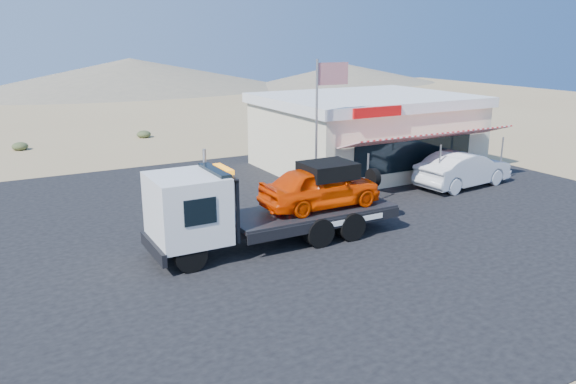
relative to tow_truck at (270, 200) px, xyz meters
The scene contains 6 objects.
ground 2.12m from the tow_truck, 125.80° to the right, with size 120.00×120.00×0.00m, color #987D56.
asphalt_lot 2.65m from the tow_truck, 57.72° to the left, with size 32.00×24.00×0.02m, color black.
tow_truck is the anchor object (origin of this frame).
white_sedan 11.67m from the tow_truck, 11.65° to the left, with size 1.77×5.08×1.67m, color silver.
jerky_store 12.42m from the tow_truck, 38.94° to the left, with size 10.40×9.97×3.90m.
flagpole 5.72m from the tow_truck, 39.15° to the left, with size 1.55×0.10×6.00m.
Camera 1 is at (-7.37, -15.02, 6.91)m, focal length 35.00 mm.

